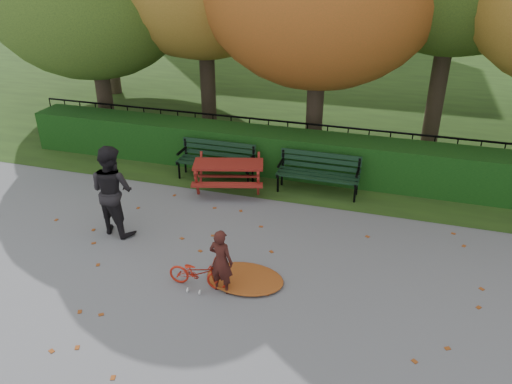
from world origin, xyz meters
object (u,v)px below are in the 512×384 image
(picnic_table, at_px, (228,169))
(child, at_px, (221,261))
(bench_right, at_px, (319,170))
(bicycle, at_px, (198,273))
(adult, at_px, (112,190))
(bench_left, at_px, (217,158))

(picnic_table, relative_size, child, 1.61)
(picnic_table, height_order, child, child)
(bench_right, bearing_deg, child, -101.86)
(picnic_table, bearing_deg, bicycle, -94.27)
(adult, bearing_deg, bicycle, 166.46)
(picnic_table, bearing_deg, adult, -138.42)
(bench_right, bearing_deg, adult, -140.64)
(bench_left, height_order, adult, adult)
(adult, bearing_deg, picnic_table, -108.45)
(picnic_table, xyz_separation_m, child, (1.10, -3.43, 0.05))
(child, distance_m, adult, 2.84)
(bench_right, distance_m, adult, 4.42)
(bench_right, xyz_separation_m, picnic_table, (-1.93, -0.50, -0.01))
(bench_left, distance_m, bicycle, 4.11)
(bench_left, xyz_separation_m, picnic_table, (0.47, -0.50, -0.01))
(adult, bearing_deg, bench_right, -126.34)
(bench_left, relative_size, child, 1.60)
(picnic_table, height_order, adult, adult)
(bench_right, xyz_separation_m, child, (-0.83, -3.93, 0.04))
(picnic_table, height_order, bicycle, picnic_table)
(child, bearing_deg, bicycle, 10.73)
(child, relative_size, adult, 0.64)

